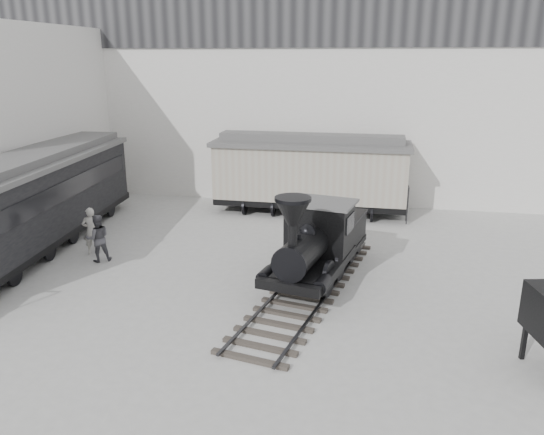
% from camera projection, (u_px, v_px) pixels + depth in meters
% --- Properties ---
extents(ground, '(90.00, 90.00, 0.00)m').
position_uv_depth(ground, '(242.00, 322.00, 15.76)').
color(ground, '#9E9E9B').
extents(north_wall, '(34.00, 2.51, 11.00)m').
position_uv_depth(north_wall, '(308.00, 96.00, 28.21)').
color(north_wall, silver).
rests_on(north_wall, ground).
extents(west_pavilion, '(7.00, 12.11, 9.00)m').
position_uv_depth(west_pavilion, '(7.00, 121.00, 26.43)').
color(west_pavilion, silver).
rests_on(west_pavilion, ground).
extents(locomotive, '(4.14, 10.26, 3.54)m').
position_uv_depth(locomotive, '(316.00, 246.00, 18.27)').
color(locomotive, '#3A322E').
rests_on(locomotive, ground).
extents(boxcar, '(9.70, 3.07, 3.97)m').
position_uv_depth(boxcar, '(310.00, 172.00, 26.33)').
color(boxcar, black).
rests_on(boxcar, ground).
extents(passenger_coach, '(3.97, 13.84, 3.65)m').
position_uv_depth(passenger_coach, '(38.00, 199.00, 21.51)').
color(passenger_coach, black).
rests_on(passenger_coach, ground).
extents(visitor_a, '(0.82, 0.71, 1.90)m').
position_uv_depth(visitor_a, '(91.00, 231.00, 21.04)').
color(visitor_a, '#ADAAA3').
rests_on(visitor_a, ground).
extents(visitor_b, '(1.14, 1.09, 1.86)m').
position_uv_depth(visitor_b, '(98.00, 238.00, 20.24)').
color(visitor_b, '#45444A').
rests_on(visitor_b, ground).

